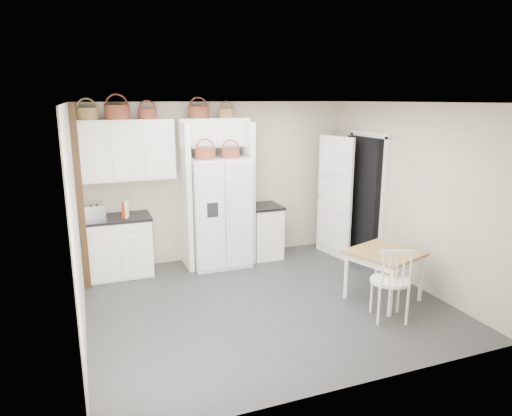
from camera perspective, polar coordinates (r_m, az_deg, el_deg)
name	(u,v)px	position (r m, az deg, el deg)	size (l,w,h in m)	color
floor	(265,302)	(6.22, 1.12, -11.64)	(4.50, 4.50, 0.00)	#2F3031
ceiling	(266,103)	(5.64, 1.24, 13.04)	(4.50, 4.50, 0.00)	white
wall_back	(221,181)	(7.65, -4.46, 3.33)	(4.50, 4.50, 0.00)	#B0A795
wall_left	(76,224)	(5.39, -21.59, -1.90)	(4.00, 4.00, 0.00)	#B0A795
wall_right	(410,195)	(6.94, 18.68, 1.61)	(4.00, 4.00, 0.00)	#B0A795
refrigerator	(219,212)	(7.33, -4.67, -0.50)	(0.91, 0.73, 1.75)	white
base_cab_left	(118,247)	(7.27, -16.81, -4.72)	(0.95, 0.60, 0.88)	white
base_cab_right	(264,232)	(7.78, 1.04, -3.02)	(0.49, 0.59, 0.86)	white
dining_table	(383,275)	(6.40, 15.65, -8.13)	(0.82, 0.82, 0.68)	olive
windsor_chair	(390,281)	(5.83, 16.45, -8.71)	(0.49, 0.44, 0.99)	white
counter_left	(116,218)	(7.15, -17.06, -1.20)	(0.99, 0.64, 0.04)	black
counter_right	(264,206)	(7.67, 1.05, 0.21)	(0.53, 0.63, 0.04)	black
toaster	(94,212)	(7.09, -19.55, -0.49)	(0.29, 0.17, 0.20)	silver
cookbook_red	(124,210)	(7.05, -16.23, -0.26)	(0.03, 0.15, 0.22)	red
cookbook_cream	(127,209)	(7.05, -15.85, -0.14)	(0.04, 0.16, 0.24)	#F1E8BE
basket_upper_a	(87,114)	(7.06, -20.36, 10.98)	(0.30, 0.30, 0.17)	brown
basket_upper_b	(117,112)	(7.07, -16.97, 11.39)	(0.35, 0.35, 0.21)	brown
basket_upper_c	(147,114)	(7.12, -13.42, 11.39)	(0.27, 0.27, 0.15)	brown
basket_bridge_a	(198,112)	(7.26, -7.21, 11.78)	(0.32, 0.32, 0.18)	brown
basket_bridge_b	(226,113)	(7.38, -3.77, 11.75)	(0.25, 0.25, 0.14)	brown
basket_fridge_a	(205,153)	(7.01, -6.37, 6.79)	(0.31, 0.31, 0.17)	brown
basket_fridge_b	(230,153)	(7.12, -3.22, 6.90)	(0.29, 0.29, 0.16)	brown
upper_cabinet	(126,150)	(7.12, -15.89, 6.99)	(1.40, 0.34, 0.90)	white
bridge_cabinet	(214,132)	(7.34, -5.33, 9.38)	(1.12, 0.34, 0.45)	white
fridge_panel_left	(186,197)	(7.23, -8.78, 1.41)	(0.08, 0.60, 2.30)	white
fridge_panel_right	(247,192)	(7.50, -1.15, 2.01)	(0.08, 0.60, 2.30)	white
trim_post	(80,199)	(6.71, -21.13, 1.02)	(0.09, 0.09, 2.60)	black
doorway_void	(364,200)	(7.72, 13.34, 1.03)	(0.18, 0.85, 2.05)	black
door_slab	(334,197)	(7.81, 9.78, 1.33)	(0.80, 0.04, 2.05)	white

